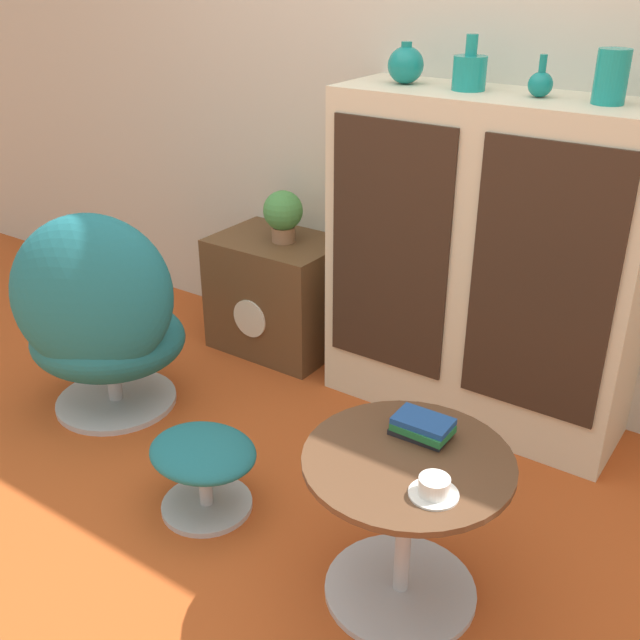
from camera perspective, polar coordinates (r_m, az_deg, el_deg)
ground_plane at (r=2.46m, az=-5.98°, el=-16.45°), size 12.00×12.00×0.00m
wall_back at (r=2.98m, az=10.65°, el=18.77°), size 6.40×0.06×2.60m
sideboard at (r=2.84m, az=12.25°, el=4.08°), size 1.15×0.41×1.24m
tv_console at (r=3.42m, az=-3.21°, el=1.99°), size 0.56×0.42×0.53m
egg_chair at (r=2.97m, az=-16.37°, el=-0.02°), size 0.81×0.79×0.86m
ottoman at (r=2.48m, az=-8.87°, el=-10.57°), size 0.37×0.31×0.27m
coffee_table at (r=2.12m, az=6.47°, el=-14.64°), size 0.56×0.56×0.47m
vase_leftmost at (r=2.83m, az=6.55°, el=18.75°), size 0.13×0.13×0.14m
vase_inner_left at (r=2.72m, az=11.33°, el=18.10°), size 0.12×0.12×0.18m
vase_inner_right at (r=2.63m, az=16.45°, el=16.91°), size 0.08×0.08×0.13m
vase_rightmost at (r=2.57m, az=21.32°, el=16.89°), size 0.10×0.10×0.16m
potted_plant at (r=3.26m, az=-2.83°, el=8.11°), size 0.17×0.17×0.23m
teacup at (r=1.88m, az=8.68°, el=-12.56°), size 0.12×0.12×0.05m
book_stack at (r=2.07m, az=7.80°, el=-8.08°), size 0.17×0.11×0.05m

